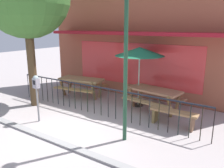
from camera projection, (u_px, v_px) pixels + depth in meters
name	position (u px, v px, depth m)	size (l,w,h in m)	color
ground	(62.00, 133.00, 6.31)	(40.00, 40.00, 0.00)	#A39998
pub_storefront	(137.00, 37.00, 9.26)	(8.49, 1.45, 4.86)	brown
patio_fence_front	(97.00, 95.00, 7.47)	(7.16, 0.04, 0.97)	black
picnic_table_left	(81.00, 82.00, 9.45)	(1.98, 1.61, 0.79)	#997A4F
picnic_table_right	(154.00, 94.00, 7.85)	(1.97, 1.60, 0.79)	#A66E50
patio_umbrella	(140.00, 52.00, 7.98)	(1.74, 1.74, 2.16)	black
patio_bench	(173.00, 115.00, 6.67)	(1.40, 0.33, 0.48)	#A4794D
parking_meter_near	(36.00, 86.00, 6.82)	(0.18, 0.17, 1.45)	gray
street_lamp	(126.00, 34.00, 5.29)	(0.28, 0.28, 4.17)	#20472F
curb_edge	(49.00, 140.00, 5.94)	(11.89, 0.20, 0.11)	gray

